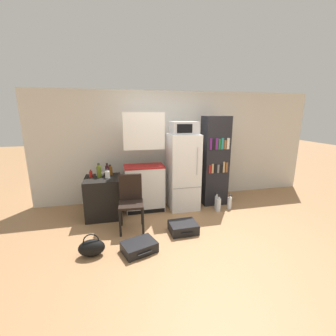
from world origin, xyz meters
name	(u,v)px	position (x,y,z in m)	size (l,w,h in m)	color
ground_plane	(202,240)	(0.00, 0.00, 0.00)	(24.00, 24.00, 0.00)	#A3754C
wall_back	(180,146)	(0.20, 2.00, 1.20)	(6.40, 0.10, 2.41)	beige
side_table	(104,197)	(-1.52, 1.27, 0.38)	(0.66, 0.67, 0.76)	black
kitchen_hutch	(144,167)	(-0.72, 1.38, 0.91)	(0.78, 0.46, 1.96)	white
refrigerator	(183,172)	(0.07, 1.31, 0.77)	(0.59, 0.61, 1.54)	white
microwave	(184,128)	(0.07, 1.31, 1.66)	(0.51, 0.42, 0.24)	#B7B7BC
bookshelf	(214,161)	(0.80, 1.40, 0.94)	(0.52, 0.41, 1.88)	black
bottle_amber_beer	(110,170)	(-1.38, 1.47, 0.84)	(0.09, 0.09, 0.19)	brown
bottle_milk_white	(107,174)	(-1.42, 1.24, 0.83)	(0.09, 0.09, 0.17)	white
bottle_ketchup_red	(91,174)	(-1.73, 1.33, 0.82)	(0.06, 0.06, 0.15)	#AD1914
bottle_wine_dark	(107,170)	(-1.43, 1.39, 0.86)	(0.07, 0.07, 0.25)	black
bottle_clear_short	(107,171)	(-1.45, 1.54, 0.82)	(0.09, 0.09, 0.15)	silver
bottle_olive_oil	(99,172)	(-1.57, 1.31, 0.87)	(0.08, 0.08, 0.27)	#566619
bowl	(100,174)	(-1.57, 1.47, 0.78)	(0.16, 0.16, 0.04)	silver
chair	(131,197)	(-1.04, 0.66, 0.56)	(0.43, 0.43, 0.94)	black
suitcase_large_flat	(183,227)	(-0.21, 0.32, 0.08)	(0.46, 0.40, 0.16)	black
suitcase_small_flat	(139,247)	(-0.99, -0.07, 0.07)	(0.55, 0.47, 0.14)	black
handbag	(92,248)	(-1.64, -0.02, 0.12)	(0.36, 0.20, 0.33)	black
water_bottle_front	(218,204)	(0.72, 0.94, 0.14)	(0.10, 0.10, 0.34)	silver
water_bottle_middle	(230,203)	(1.00, 1.01, 0.13)	(0.09, 0.09, 0.31)	silver
water_bottle_back	(217,202)	(0.74, 1.07, 0.15)	(0.08, 0.08, 0.35)	silver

